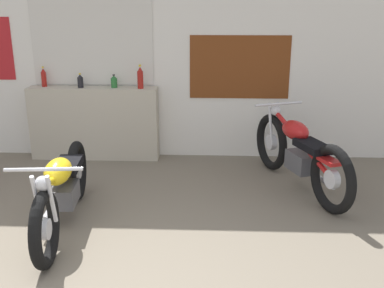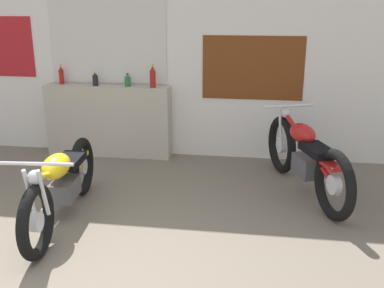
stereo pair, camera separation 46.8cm
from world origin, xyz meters
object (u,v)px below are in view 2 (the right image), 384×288
Objects in this scene: bottle_leftmost at (61,75)px; motorcycle_red at (305,157)px; bottle_right_center at (153,77)px; bottle_left_center at (95,79)px; motorcycle_yellow at (62,184)px; bottle_center at (128,81)px.

bottle_leftmost reaches higher than motorcycle_red.
bottle_right_center is (1.34, -0.09, 0.02)m from bottle_leftmost.
bottle_right_center reaches higher than bottle_leftmost.
bottle_right_center is at bearing -1.98° from bottle_left_center.
bottle_left_center is 2.19m from motorcycle_yellow.
bottle_right_center is 2.31m from motorcycle_red.
bottle_right_center reaches higher than motorcycle_yellow.
motorcycle_yellow is (-0.47, -2.02, -0.75)m from bottle_right_center.
bottle_left_center reaches higher than bottle_center.
bottle_right_center reaches higher than bottle_center.
bottle_leftmost is at bearing 177.99° from bottle_center.
motorcycle_red is (2.45, 1.08, 0.03)m from motorcycle_yellow.
bottle_leftmost is 0.98m from bottle_center.
motorcycle_red is at bearing -19.03° from bottle_left_center.
bottle_leftmost is 3.55m from motorcycle_red.
bottle_left_center reaches higher than motorcycle_red.
bottle_center is at bearing 2.94° from bottle_left_center.
bottle_leftmost is at bearing 173.68° from bottle_left_center.
motorcycle_yellow is at bearing -92.84° from bottle_center.
bottle_left_center reaches higher than motorcycle_yellow.
bottle_right_center reaches higher than bottle_left_center.
bottle_left_center is (0.52, -0.06, -0.04)m from bottle_leftmost.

